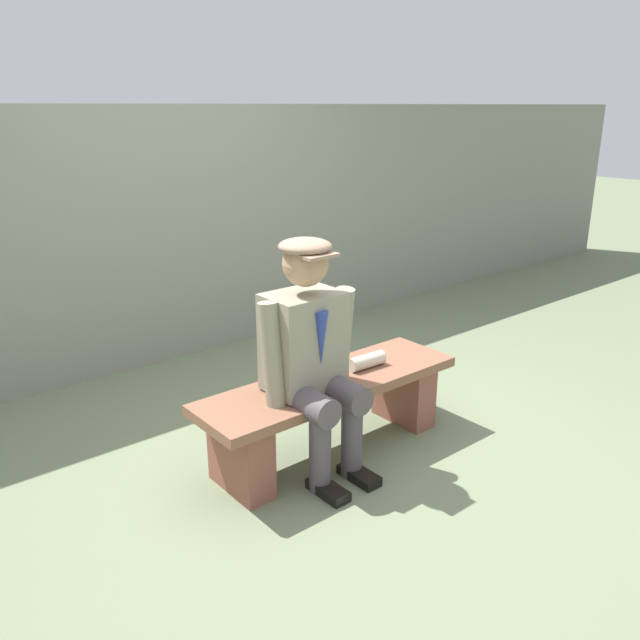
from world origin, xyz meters
TOP-DOWN VIEW (x-y plane):
  - ground_plane at (0.00, 0.00)m, footprint 30.00×30.00m
  - bench at (0.00, 0.00)m, footprint 1.53×0.45m
  - seated_man at (0.18, 0.06)m, footprint 0.56×0.58m
  - rolled_magazine at (-0.26, 0.01)m, footprint 0.23×0.09m
  - stadium_wall at (0.00, -1.91)m, footprint 12.00×0.24m

SIDE VIEW (x-z plane):
  - ground_plane at x=0.00m, z-range 0.00..0.00m
  - bench at x=0.00m, z-range 0.07..0.50m
  - rolled_magazine at x=-0.26m, z-range 0.43..0.51m
  - seated_man at x=0.18m, z-range 0.05..1.27m
  - stadium_wall at x=0.00m, z-range 0.00..1.83m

